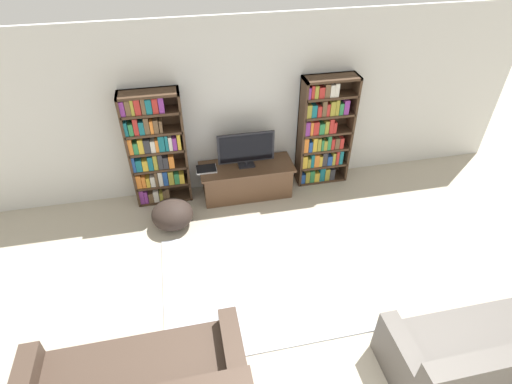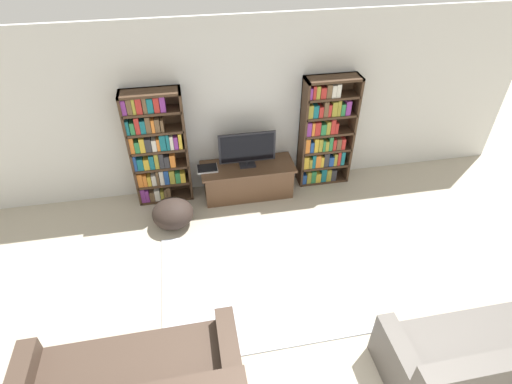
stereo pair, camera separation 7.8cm
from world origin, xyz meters
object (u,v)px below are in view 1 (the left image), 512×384
Objects in this scene: tv_stand at (247,180)px; television at (246,149)px; bookshelf_left at (155,149)px; couch_right_sofa at (494,353)px; laptop at (206,169)px; beanbag_ottoman at (172,214)px; bookshelf_right at (322,133)px.

tv_stand is 0.55m from television.
bookshelf_left reaches higher than couch_right_sofa.
couch_right_sofa is (2.42, -3.36, -0.26)m from laptop.
laptop reaches higher than beanbag_ottoman.
laptop is at bearing 125.78° from couch_right_sofa.
tv_stand is (-1.23, -0.15, -0.59)m from bookshelf_right.
bookshelf_right is 3.02× the size of beanbag_ottoman.
tv_stand is at bearing -90.00° from television.
tv_stand is 3.80m from couch_right_sofa.
television reaches higher than couch_right_sofa.
couch_right_sofa is 4.11m from beanbag_ottoman.
couch_right_sofa is (0.59, -3.49, -0.58)m from bookshelf_right.
television is at bearing -173.15° from bookshelf_right.
bookshelf_right is 3.58m from couch_right_sofa.
tv_stand is 1.68× the size of television.
bookshelf_left is at bearing 131.78° from couch_right_sofa.
laptop is at bearing 178.52° from television.
couch_right_sofa is (1.81, -3.33, 0.01)m from tv_stand.
bookshelf_right is 1.24× the size of tv_stand.
couch_right_sofa is at bearing -54.22° from laptop.
bookshelf_right is at bearing 15.50° from beanbag_ottoman.
bookshelf_right is 0.85× the size of couch_right_sofa.
bookshelf_right is (2.53, 0.00, -0.03)m from bookshelf_left.
bookshelf_right reaches higher than laptop.
television reaches higher than beanbag_ottoman.
tv_stand is at bearing -2.09° from laptop.
tv_stand is (1.30, -0.15, -0.63)m from bookshelf_left.
bookshelf_right is at bearing 99.59° from couch_right_sofa.
couch_right_sofa is at bearing -80.41° from bookshelf_right.
bookshelf_left is 1.24× the size of tv_stand.
couch_right_sofa reaches higher than laptop.
television is (-0.00, 0.01, 0.55)m from tv_stand.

